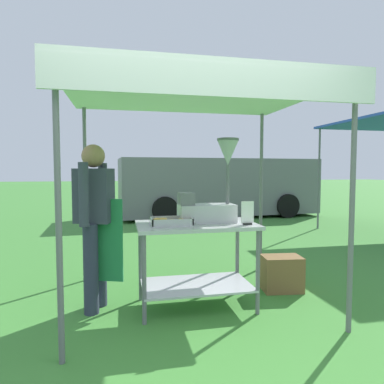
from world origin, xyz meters
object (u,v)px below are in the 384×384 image
at_px(stall_canopy, 194,98).
at_px(vendor, 95,218).
at_px(donut_tray, 171,222).
at_px(donut_cart, 196,247).
at_px(supply_crate, 282,273).
at_px(menu_sign, 247,215).
at_px(van_grey, 217,186).
at_px(donut_fryer, 211,195).

height_order(stall_canopy, vendor, stall_canopy).
bearing_deg(donut_tray, donut_cart, 14.09).
bearing_deg(supply_crate, donut_tray, -166.58).
height_order(stall_canopy, donut_cart, stall_canopy).
relative_size(menu_sign, vendor, 0.14).
bearing_deg(van_grey, menu_sign, -103.66).
bearing_deg(donut_cart, vendor, 172.05).
height_order(donut_cart, supply_crate, donut_cart).
bearing_deg(vendor, stall_canopy, -2.16).
bearing_deg(vendor, donut_tray, -15.87).
xyz_separation_m(menu_sign, van_grey, (1.64, 6.73, -0.06)).
distance_m(donut_tray, vendor, 0.74).
height_order(donut_fryer, menu_sign, donut_fryer).
bearing_deg(stall_canopy, van_grey, 71.96).
bearing_deg(donut_tray, stall_canopy, 32.15).
bearing_deg(stall_canopy, menu_sign, -31.00).
relative_size(stall_canopy, vendor, 1.55).
bearing_deg(supply_crate, van_grey, 80.52).
xyz_separation_m(stall_canopy, van_grey, (2.10, 6.45, -1.20)).
relative_size(donut_cart, van_grey, 0.20).
bearing_deg(donut_tray, vendor, 164.13).
xyz_separation_m(donut_cart, donut_tray, (-0.26, -0.07, 0.26)).
relative_size(vendor, van_grey, 0.28).
relative_size(donut_cart, supply_crate, 2.52).
relative_size(stall_canopy, donut_fryer, 2.96).
bearing_deg(van_grey, vendor, -115.59).
bearing_deg(donut_cart, donut_fryer, 17.90).
bearing_deg(donut_cart, donut_tray, -165.91).
height_order(stall_canopy, van_grey, stall_canopy).
bearing_deg(van_grey, stall_canopy, -108.04).
bearing_deg(donut_tray, supply_crate, 13.42).
bearing_deg(vendor, menu_sign, -12.41).
bearing_deg(menu_sign, donut_tray, 171.05).
xyz_separation_m(donut_cart, supply_crate, (1.05, 0.25, -0.41)).
relative_size(supply_crate, van_grey, 0.08).
xyz_separation_m(donut_fryer, van_grey, (1.94, 6.50, -0.24)).
distance_m(donut_cart, van_grey, 6.88).
relative_size(donut_tray, supply_crate, 0.83).
height_order(vendor, supply_crate, vendor).
bearing_deg(donut_cart, supply_crate, 13.25).
height_order(stall_canopy, donut_tray, stall_canopy).
distance_m(vendor, van_grey, 7.11).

